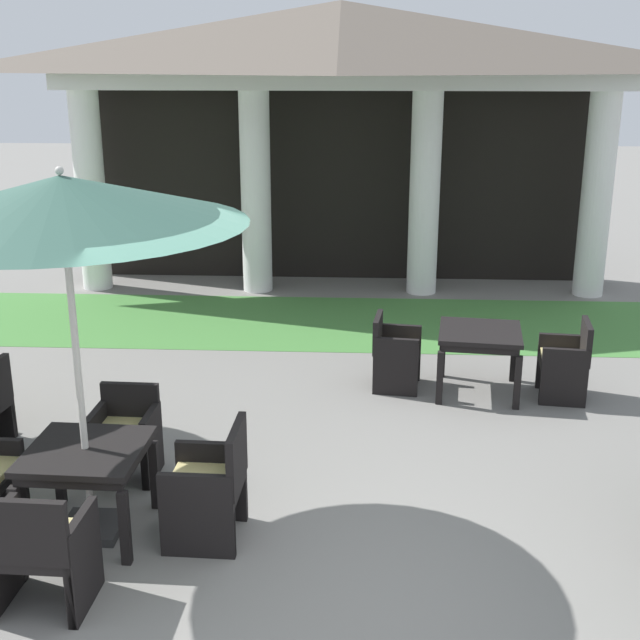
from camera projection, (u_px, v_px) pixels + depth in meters
The scene contains 11 objects.
ground_plane at pixel (303, 604), 5.73m from camera, with size 60.00×60.00×0.00m, color gray.
background_pavilion at pixel (341, 74), 12.39m from camera, with size 8.92×2.58×4.30m.
lawn_strip at pixel (335, 322), 11.71m from camera, with size 10.72×2.47×0.01m, color #47843D.
patio_table_near_foreground at pixel (86, 460), 6.42m from camera, with size 0.90×0.90×0.72m.
patio_umbrella_near_foreground at pixel (62, 203), 5.82m from camera, with size 2.60×2.60×2.85m.
patio_chair_near_foreground_north at pixel (126, 435), 7.38m from camera, with size 0.56×0.52×0.79m.
patio_chair_near_foreground_east at pixel (210, 487), 6.40m from camera, with size 0.59×0.61×0.94m.
patio_chair_near_foreground_south at pixel (39, 551), 5.58m from camera, with size 0.64×0.56×0.93m.
patio_table_mid_left at pixel (480, 339), 9.14m from camera, with size 0.97×0.97×0.72m.
patio_chair_mid_left_east at pixel (566, 363), 9.05m from camera, with size 0.55×0.60×0.87m.
patio_chair_mid_left_west at pixel (395, 353), 9.35m from camera, with size 0.56×0.60×0.82m.
Camera 1 is at (0.37, -4.86, 3.59)m, focal length 47.24 mm.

